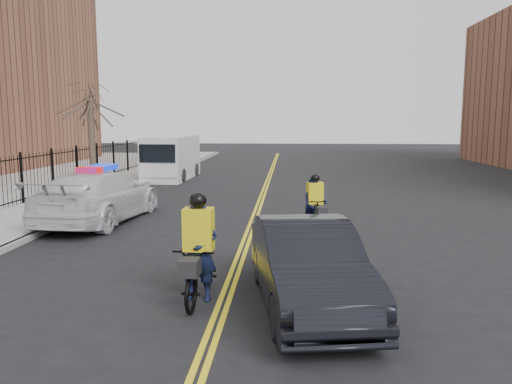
{
  "coord_description": "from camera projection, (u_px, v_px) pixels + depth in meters",
  "views": [
    {
      "loc": [
        1.16,
        -11.7,
        3.28
      ],
      "look_at": [
        0.24,
        2.04,
        1.3
      ],
      "focal_mm": 35.0,
      "sensor_mm": 36.0,
      "label": 1
    }
  ],
  "objects": [
    {
      "name": "ground",
      "position": [
        240.0,
        257.0,
        12.1
      ],
      "size": [
        120.0,
        120.0,
        0.0
      ],
      "primitive_type": "plane",
      "color": "black",
      "rests_on": "ground"
    },
    {
      "name": "center_line_left",
      "position": [
        258.0,
        203.0,
        20.0
      ],
      "size": [
        0.1,
        60.0,
        0.01
      ],
      "primitive_type": "cube",
      "color": "yellow",
      "rests_on": "ground"
    },
    {
      "name": "center_line_right",
      "position": [
        262.0,
        203.0,
        19.99
      ],
      "size": [
        0.1,
        60.0,
        0.01
      ],
      "primitive_type": "cube",
      "color": "yellow",
      "rests_on": "ground"
    },
    {
      "name": "sidewalk",
      "position": [
        78.0,
        199.0,
        20.48
      ],
      "size": [
        3.0,
        60.0,
        0.15
      ],
      "primitive_type": "cube",
      "color": "gray",
      "rests_on": "ground"
    },
    {
      "name": "curb",
      "position": [
        114.0,
        199.0,
        20.38
      ],
      "size": [
        0.2,
        60.0,
        0.15
      ],
      "primitive_type": "cube",
      "color": "gray",
      "rests_on": "ground"
    },
    {
      "name": "iron_fence",
      "position": [
        41.0,
        176.0,
        20.45
      ],
      "size": [
        0.12,
        28.0,
        2.0
      ],
      "primitive_type": null,
      "color": "black",
      "rests_on": "ground"
    },
    {
      "name": "street_tree",
      "position": [
        91.0,
        115.0,
        21.97
      ],
      "size": [
        3.2,
        3.2,
        4.8
      ],
      "color": "#3A2B22",
      "rests_on": "sidewalk"
    },
    {
      "name": "police_cruiser",
      "position": [
        99.0,
        196.0,
        16.14
      ],
      "size": [
        2.81,
        5.95,
        1.83
      ],
      "rotation": [
        0.0,
        0.0,
        3.06
      ],
      "color": "silver",
      "rests_on": "ground"
    },
    {
      "name": "dark_sedan",
      "position": [
        308.0,
        265.0,
        8.78
      ],
      "size": [
        2.33,
        4.8,
        1.52
      ],
      "primitive_type": "imported",
      "rotation": [
        0.0,
        0.0,
        0.16
      ],
      "color": "black",
      "rests_on": "ground"
    },
    {
      "name": "cargo_van",
      "position": [
        171.0,
        158.0,
        28.11
      ],
      "size": [
        2.33,
        5.76,
        2.39
      ],
      "rotation": [
        0.0,
        0.0,
        -0.02
      ],
      "color": "silver",
      "rests_on": "ground"
    },
    {
      "name": "cyclist_near",
      "position": [
        199.0,
        263.0,
        9.09
      ],
      "size": [
        0.81,
        2.08,
        2.01
      ],
      "rotation": [
        0.0,
        0.0,
        -0.05
      ],
      "color": "black",
      "rests_on": "ground"
    },
    {
      "name": "cyclist_far",
      "position": [
        315.0,
        209.0,
        14.85
      ],
      "size": [
        0.9,
        1.76,
        1.72
      ],
      "rotation": [
        0.0,
        0.0,
        0.26
      ],
      "color": "black",
      "rests_on": "ground"
    }
  ]
}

